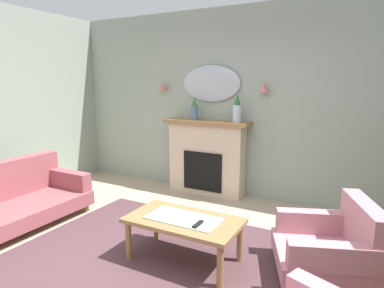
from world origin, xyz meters
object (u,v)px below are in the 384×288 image
(fireplace, at_px, (206,158))
(wall_mirror, at_px, (211,84))
(wall_sconce_right, at_px, (264,87))
(coffee_table, at_px, (184,224))
(wall_sconce_left, at_px, (163,87))
(mantel_vase_left, at_px, (237,109))
(tv_remote, at_px, (198,225))
(armchair_in_corner, at_px, (333,245))
(mantel_vase_centre, at_px, (194,109))
(floral_couch, at_px, (10,201))

(fireplace, distance_m, wall_mirror, 1.15)
(wall_sconce_right, distance_m, coffee_table, 2.40)
(wall_sconce_left, relative_size, coffee_table, 0.13)
(mantel_vase_left, xyz_separation_m, tv_remote, (0.38, -1.98, -0.89))
(fireplace, bearing_deg, armchair_in_corner, -37.36)
(wall_mirror, distance_m, coffee_table, 2.55)
(mantel_vase_left, bearing_deg, mantel_vase_centre, 180.00)
(coffee_table, xyz_separation_m, armchair_in_corner, (1.31, 0.40, -0.08))
(fireplace, height_order, mantel_vase_centre, mantel_vase_centre)
(wall_mirror, height_order, wall_sconce_left, wall_mirror)
(wall_sconce_left, bearing_deg, armchair_in_corner, -29.59)
(wall_sconce_left, height_order, floral_couch, wall_sconce_left)
(wall_sconce_left, bearing_deg, fireplace, -6.16)
(wall_mirror, bearing_deg, floral_couch, -123.46)
(coffee_table, bearing_deg, armchair_in_corner, 17.18)
(wall_sconce_left, bearing_deg, floral_couch, -107.16)
(coffee_table, relative_size, tv_remote, 6.88)
(floral_couch, bearing_deg, wall_mirror, 56.54)
(coffee_table, relative_size, floral_couch, 0.64)
(wall_mirror, xyz_separation_m, tv_remote, (0.88, -2.15, -1.26))
(armchair_in_corner, bearing_deg, wall_mirror, 140.16)
(fireplace, bearing_deg, coffee_table, -70.28)
(coffee_table, relative_size, armchair_in_corner, 1.05)
(wall_mirror, bearing_deg, tv_remote, -67.61)
(armchair_in_corner, bearing_deg, coffee_table, -162.82)
(wall_sconce_left, height_order, tv_remote, wall_sconce_left)
(fireplace, relative_size, floral_couch, 0.79)
(wall_sconce_left, xyz_separation_m, tv_remote, (1.73, -2.10, -1.21))
(wall_mirror, relative_size, tv_remote, 6.00)
(floral_couch, relative_size, armchair_in_corner, 1.64)
(wall_mirror, bearing_deg, wall_sconce_left, -176.63)
(fireplace, xyz_separation_m, wall_sconce_right, (0.85, 0.09, 1.09))
(wall_sconce_left, relative_size, floral_couch, 0.08)
(wall_sconce_left, bearing_deg, coffee_table, -52.67)
(wall_sconce_left, bearing_deg, tv_remote, -50.41)
(fireplace, relative_size, armchair_in_corner, 1.29)
(fireplace, bearing_deg, wall_sconce_right, 6.16)
(fireplace, relative_size, mantel_vase_centre, 3.83)
(wall_sconce_right, xyz_separation_m, coffee_table, (-0.16, -2.02, -1.28))
(mantel_vase_centre, height_order, floral_couch, mantel_vase_centre)
(mantel_vase_centre, xyz_separation_m, wall_sconce_right, (1.05, 0.12, 0.33))
(wall_sconce_left, xyz_separation_m, wall_sconce_right, (1.70, 0.00, 0.00))
(mantel_vase_centre, xyz_separation_m, floral_couch, (-1.37, -2.20, -1.01))
(mantel_vase_left, bearing_deg, floral_couch, -133.20)
(fireplace, distance_m, armchair_in_corner, 2.53)
(mantel_vase_left, xyz_separation_m, floral_couch, (-2.07, -2.20, -1.03))
(fireplace, height_order, wall_sconce_right, wall_sconce_right)
(mantel_vase_left, xyz_separation_m, wall_sconce_right, (0.35, 0.12, 0.31))
(armchair_in_corner, bearing_deg, mantel_vase_centre, 145.74)
(wall_mirror, relative_size, armchair_in_corner, 0.91)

